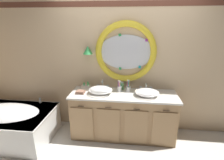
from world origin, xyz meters
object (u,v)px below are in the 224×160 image
(sink_basin_right, at_px, (147,92))
(toothbrush_holder_right, at_px, (128,88))
(sink_basin_left, at_px, (100,90))
(folded_hand_towel, at_px, (80,92))
(bathtub, at_px, (7,122))
(toiletry_basket, at_px, (86,87))
(toothbrush_holder_left, at_px, (119,88))
(soap_dispenser, at_px, (122,86))

(sink_basin_right, distance_m, toothbrush_holder_right, 0.35)
(sink_basin_left, relative_size, folded_hand_towel, 2.79)
(bathtub, height_order, toiletry_basket, toiletry_basket)
(toothbrush_holder_right, bearing_deg, toothbrush_holder_left, -168.83)
(sink_basin_left, xyz_separation_m, toiletry_basket, (-0.31, 0.21, -0.03))
(sink_basin_right, bearing_deg, toothbrush_holder_left, 166.37)
(toothbrush_holder_right, relative_size, toiletry_basket, 1.34)
(bathtub, relative_size, sink_basin_right, 3.94)
(soap_dispenser, bearing_deg, sink_basin_left, -148.41)
(sink_basin_right, bearing_deg, soap_dispenser, 152.21)
(toiletry_basket, bearing_deg, sink_basin_right, -10.46)
(sink_basin_left, relative_size, soap_dispenser, 2.73)
(toiletry_basket, bearing_deg, sink_basin_left, -33.35)
(sink_basin_right, distance_m, toiletry_basket, 1.14)
(toothbrush_holder_left, xyz_separation_m, toothbrush_holder_right, (0.16, 0.03, -0.00))
(sink_basin_left, height_order, sink_basin_right, sink_basin_left)
(sink_basin_left, relative_size, sink_basin_right, 1.02)
(folded_hand_towel, bearing_deg, toothbrush_holder_left, 12.24)
(soap_dispenser, bearing_deg, sink_basin_right, -27.79)
(toothbrush_holder_right, bearing_deg, soap_dispenser, 144.89)
(bathtub, distance_m, toothbrush_holder_left, 2.11)
(toothbrush_holder_right, bearing_deg, sink_basin_right, -24.88)
(sink_basin_right, xyz_separation_m, toiletry_basket, (-1.12, 0.21, -0.02))
(toothbrush_holder_left, bearing_deg, sink_basin_left, -160.37)
(soap_dispenser, bearing_deg, toothbrush_holder_left, -112.15)
(sink_basin_right, height_order, soap_dispenser, soap_dispenser)
(sink_basin_left, xyz_separation_m, soap_dispenser, (0.37, 0.23, 0.00))
(sink_basin_right, xyz_separation_m, toothbrush_holder_left, (-0.48, 0.12, 0.00))
(sink_basin_right, height_order, folded_hand_towel, sink_basin_right)
(toothbrush_holder_right, distance_m, soap_dispenser, 0.14)
(toiletry_basket, bearing_deg, folded_hand_towel, -100.10)
(bathtub, xyz_separation_m, toiletry_basket, (1.35, 0.51, 0.55))
(sink_basin_right, height_order, toothbrush_holder_right, toothbrush_holder_right)
(sink_basin_right, bearing_deg, sink_basin_left, 180.00)
(bathtub, relative_size, folded_hand_towel, 10.76)
(bathtub, relative_size, toothbrush_holder_right, 7.21)
(sink_basin_right, relative_size, folded_hand_towel, 2.73)
(soap_dispenser, bearing_deg, toiletry_basket, -178.17)
(bathtub, distance_m, sink_basin_right, 2.55)
(toothbrush_holder_left, height_order, toothbrush_holder_right, same)
(sink_basin_left, bearing_deg, toiletry_basket, 146.65)
(toothbrush_holder_left, height_order, folded_hand_towel, toothbrush_holder_left)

